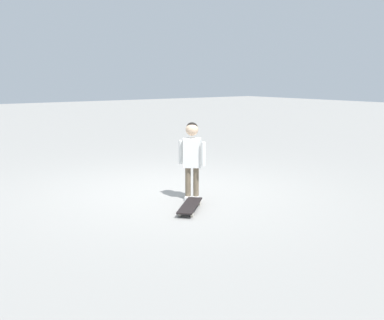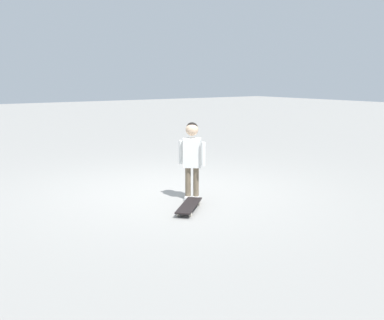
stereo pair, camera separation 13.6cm
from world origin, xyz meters
TOP-DOWN VIEW (x-y plane):
  - ground_plane at (0.00, 0.00)m, footprint 50.00×50.00m
  - child_person at (0.00, 0.59)m, footprint 0.28×0.38m
  - skateboard at (0.34, 1.00)m, footprint 0.69×0.66m

SIDE VIEW (x-z plane):
  - ground_plane at x=0.00m, z-range 0.00..0.00m
  - skateboard at x=0.34m, z-range 0.02..0.10m
  - child_person at x=0.00m, z-range 0.13..1.19m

